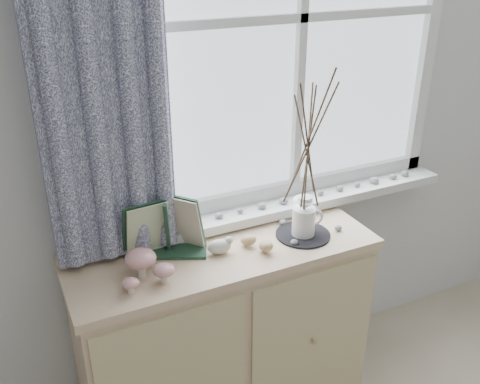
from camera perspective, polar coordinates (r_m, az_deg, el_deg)
The scene contains 8 objects.
sideboard at distance 2.31m, azimuth -1.66°, elevation -15.04°, with size 1.20×0.45×0.85m.
botanical_book at distance 1.97m, azimuth -7.65°, elevation -3.98°, with size 0.34×0.13×0.24m, color #1C3B28, non-canonical shape.
toadstool_cluster at distance 1.89m, azimuth -10.14°, elevation -7.61°, with size 0.19×0.16×0.10m.
wooden_eggs at distance 2.05m, azimuth 1.84°, elevation -5.47°, with size 0.09×0.11×0.07m.
songbird_figurine at distance 2.02m, azimuth -2.23°, elevation -5.77°, with size 0.12×0.06×0.07m, color silver, non-canonical shape.
crocheted_doily at distance 2.16m, azimuth 6.73°, elevation -4.52°, with size 0.22×0.22×0.01m, color black.
twig_pitcher at distance 1.99m, azimuth 7.31°, elevation 5.43°, with size 0.31×0.31×0.70m.
sideboard_pebbles at distance 2.18m, azimuth 5.54°, elevation -3.96°, with size 0.33×0.23×0.02m.
Camera 1 is at (-0.86, 0.14, 1.93)m, focal length 40.00 mm.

